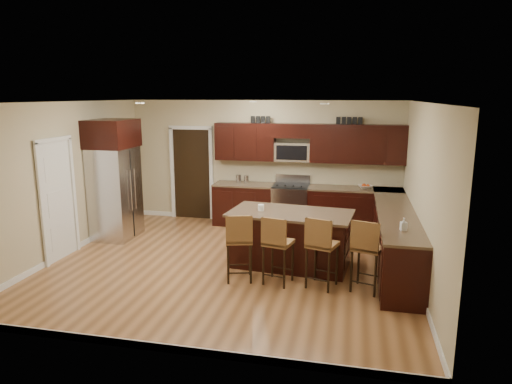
% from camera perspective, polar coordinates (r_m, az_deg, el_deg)
% --- Properties ---
extents(floor, '(6.00, 6.00, 0.00)m').
position_cam_1_polar(floor, '(7.82, -3.24, -9.04)').
color(floor, '#9C693E').
rests_on(floor, ground).
extents(ceiling, '(6.00, 6.00, 0.00)m').
position_cam_1_polar(ceiling, '(7.30, -3.50, 11.16)').
color(ceiling, silver).
rests_on(ceiling, wall_back).
extents(wall_back, '(6.00, 0.00, 6.00)m').
position_cam_1_polar(wall_back, '(10.08, 0.83, 3.72)').
color(wall_back, '#BEB089').
rests_on(wall_back, floor).
extents(wall_left, '(0.00, 5.50, 5.50)m').
position_cam_1_polar(wall_left, '(8.73, -22.71, 1.48)').
color(wall_left, '#BEB089').
rests_on(wall_left, floor).
extents(wall_right, '(0.00, 5.50, 5.50)m').
position_cam_1_polar(wall_right, '(7.25, 20.14, -0.32)').
color(wall_right, '#BEB089').
rests_on(wall_right, floor).
extents(base_cabinets, '(4.02, 3.96, 0.92)m').
position_cam_1_polar(base_cabinets, '(8.79, 11.36, -3.69)').
color(base_cabinets, black).
rests_on(base_cabinets, floor).
extents(upper_cabinets, '(4.00, 0.33, 0.80)m').
position_cam_1_polar(upper_cabinets, '(9.70, 6.73, 6.23)').
color(upper_cabinets, black).
rests_on(upper_cabinets, wall_back).
extents(range, '(0.76, 0.64, 1.11)m').
position_cam_1_polar(range, '(9.85, 4.36, -1.73)').
color(range, silver).
rests_on(range, floor).
extents(microwave, '(0.76, 0.31, 0.40)m').
position_cam_1_polar(microwave, '(9.79, 4.59, 5.03)').
color(microwave, silver).
rests_on(microwave, upper_cabinets).
extents(doorway, '(0.85, 0.03, 2.06)m').
position_cam_1_polar(doorway, '(10.56, -8.00, 2.23)').
color(doorway, black).
rests_on(doorway, floor).
extents(pantry_door, '(0.03, 0.80, 2.04)m').
position_cam_1_polar(pantry_door, '(8.54, -23.56, -1.07)').
color(pantry_door, white).
rests_on(pantry_door, floor).
extents(letter_decor, '(2.20, 0.03, 0.15)m').
position_cam_1_polar(letter_decor, '(9.68, 5.95, 8.93)').
color(letter_decor, black).
rests_on(letter_decor, upper_cabinets).
extents(island, '(2.10, 1.25, 0.92)m').
position_cam_1_polar(island, '(7.68, 4.30, -6.05)').
color(island, black).
rests_on(island, floor).
extents(stool_left, '(0.49, 0.49, 1.07)m').
position_cam_1_polar(stool_left, '(6.94, -2.12, -5.95)').
color(stool_left, olive).
rests_on(stool_left, floor).
extents(stool_mid, '(0.48, 0.48, 1.06)m').
position_cam_1_polar(stool_mid, '(6.83, 2.60, -6.32)').
color(stool_mid, olive).
rests_on(stool_mid, floor).
extents(stool_right, '(0.51, 0.51, 1.09)m').
position_cam_1_polar(stool_right, '(6.75, 8.10, -6.49)').
color(stool_right, olive).
rests_on(stool_right, floor).
extents(refrigerator, '(0.79, 0.97, 2.35)m').
position_cam_1_polar(refrigerator, '(9.38, -17.27, 1.66)').
color(refrigerator, silver).
rests_on(refrigerator, floor).
extents(floor_mat, '(0.95, 0.78, 0.01)m').
position_cam_1_polar(floor_mat, '(9.02, 1.45, -6.07)').
color(floor_mat, olive).
rests_on(floor_mat, floor).
extents(fruit_bowl, '(0.35, 0.35, 0.07)m').
position_cam_1_polar(fruit_bowl, '(9.66, 13.49, 0.64)').
color(fruit_bowl, silver).
rests_on(fruit_bowl, base_cabinets).
extents(soap_bottle, '(0.10, 0.10, 0.18)m').
position_cam_1_polar(soap_bottle, '(6.82, 17.97, -3.85)').
color(soap_bottle, '#B2B2B2').
rests_on(soap_bottle, base_cabinets).
extents(canister_tall, '(0.12, 0.12, 0.19)m').
position_cam_1_polar(canister_tall, '(9.95, -2.19, 1.63)').
color(canister_tall, silver).
rests_on(canister_tall, base_cabinets).
extents(canister_short, '(0.11, 0.11, 0.18)m').
position_cam_1_polar(canister_short, '(9.91, -1.21, 1.57)').
color(canister_short, silver).
rests_on(canister_short, base_cabinets).
extents(island_jar, '(0.10, 0.10, 0.10)m').
position_cam_1_polar(island_jar, '(7.61, 0.63, -1.95)').
color(island_jar, white).
rests_on(island_jar, island).
extents(stool_extra, '(0.51, 0.51, 1.09)m').
position_cam_1_polar(stool_extra, '(6.74, 13.66, -6.75)').
color(stool_extra, olive).
rests_on(stool_extra, floor).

